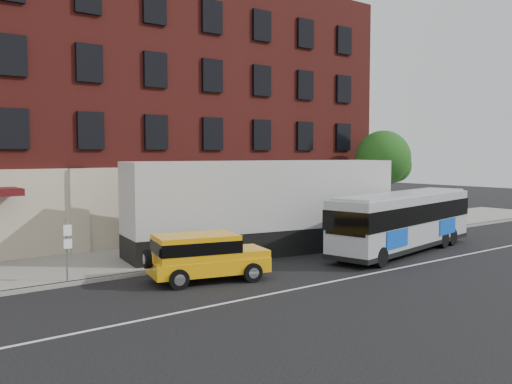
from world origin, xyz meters
TOP-DOWN VIEW (x-y plane):
  - ground at (0.00, 0.00)m, footprint 120.00×120.00m
  - sidewalk at (0.00, 9.00)m, footprint 60.00×6.00m
  - kerb at (0.00, 6.00)m, footprint 60.00×0.25m
  - lane_line at (0.00, 0.50)m, footprint 60.00×0.12m
  - building at (-0.01, 16.92)m, footprint 30.00×12.10m
  - sign_pole at (-8.50, 6.15)m, footprint 0.30×0.20m
  - street_tree at (13.54, 9.48)m, footprint 3.60×3.60m
  - city_bus at (6.94, 2.82)m, footprint 10.91×4.21m
  - yellow_suv at (-4.21, 3.59)m, footprint 4.84×2.90m
  - shipping_container at (1.35, 6.80)m, footprint 13.75×5.04m

SIDE VIEW (x-z plane):
  - ground at x=0.00m, z-range 0.00..0.00m
  - lane_line at x=0.00m, z-range 0.00..0.01m
  - sidewalk at x=0.00m, z-range 0.00..0.15m
  - kerb at x=0.00m, z-range 0.00..0.15m
  - yellow_suv at x=-4.21m, z-range 0.13..1.93m
  - sign_pole at x=-8.50m, z-range 0.20..2.70m
  - city_bus at x=6.94m, z-range 0.15..3.08m
  - shipping_container at x=1.35m, z-range -0.02..4.47m
  - street_tree at x=13.54m, z-range 1.31..7.51m
  - building at x=-0.01m, z-range 0.08..15.08m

